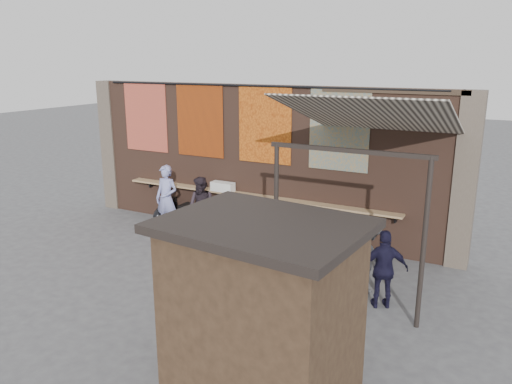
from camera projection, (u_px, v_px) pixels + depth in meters
ground at (205, 264)px, 11.63m from camera, size 70.00×70.00×0.00m
brick_wall at (258, 160)px, 13.43m from camera, size 10.00×0.40×4.00m
pier_left at (112, 145)px, 15.76m from camera, size 0.50×0.50×4.00m
pier_right at (465, 181)px, 11.11m from camera, size 0.50×0.50×4.00m
eating_counter at (252, 196)px, 13.35m from camera, size 8.00×0.32×0.05m
shelf_box at (223, 187)px, 13.68m from camera, size 0.65×0.27×0.25m
tapestry_redgold at (146, 117)px, 14.60m from camera, size 1.50×0.02×2.00m
tapestry_sun at (200, 121)px, 13.75m from camera, size 1.50×0.02×2.00m
tapestry_orange at (265, 125)px, 12.85m from camera, size 1.50×0.02×2.00m
tapestry_multi at (339, 130)px, 11.96m from camera, size 1.50×0.02×2.00m
hang_rail at (254, 86)px, 12.73m from camera, size 9.50×0.06×0.06m
scooter_stool_0 at (167, 212)px, 14.42m from camera, size 0.35×0.78×0.74m
scooter_stool_1 at (185, 216)px, 14.12m from camera, size 0.32×0.71×0.67m
scooter_stool_2 at (200, 218)px, 13.87m from camera, size 0.33×0.74×0.70m
scooter_stool_3 at (219, 220)px, 13.59m from camera, size 0.38×0.84×0.79m
scooter_stool_4 at (240, 222)px, 13.32m from camera, size 0.39×0.87×0.83m
scooter_stool_5 at (260, 226)px, 13.07m from camera, size 0.39×0.86×0.82m
scooter_stool_6 at (280, 230)px, 12.81m from camera, size 0.36×0.81×0.77m
scooter_stool_7 at (301, 235)px, 12.52m from camera, size 0.34×0.76×0.73m
scooter_stool_8 at (323, 238)px, 12.31m from camera, size 0.35×0.78×0.74m
scooter_stool_9 at (345, 240)px, 11.99m from camera, size 0.39×0.88×0.83m
diner_left at (167, 199)px, 13.70m from camera, size 0.68×0.45×1.86m
diner_right at (202, 207)px, 13.30m from camera, size 0.81×0.64×1.63m
shopper_navy at (384, 269)px, 9.46m from camera, size 0.98×0.75×1.55m
shopper_grey at (366, 257)px, 10.12m from camera, size 1.12×0.90×1.51m
shopper_tan at (339, 249)px, 10.31m from camera, size 0.93×0.96×1.66m
market_stall at (262, 317)px, 6.76m from camera, size 2.46×1.95×2.50m
stall_roof at (263, 226)px, 6.42m from camera, size 2.76×2.23×0.12m
stall_sign at (295, 257)px, 7.33m from camera, size 1.20×0.16×0.50m
stall_shelf at (294, 313)px, 7.57m from camera, size 1.91×0.29×0.06m
awning_canvas at (373, 115)px, 9.93m from camera, size 3.20×3.28×0.97m
awning_ledger at (392, 91)px, 11.18m from camera, size 3.30×0.08×0.12m
awning_header at (349, 151)px, 8.76m from camera, size 3.00×0.08×0.08m
awning_post_left at (276, 222)px, 9.78m from camera, size 0.09×0.09×3.10m
awning_post_right at (424, 245)px, 8.53m from camera, size 0.09×0.09×3.10m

